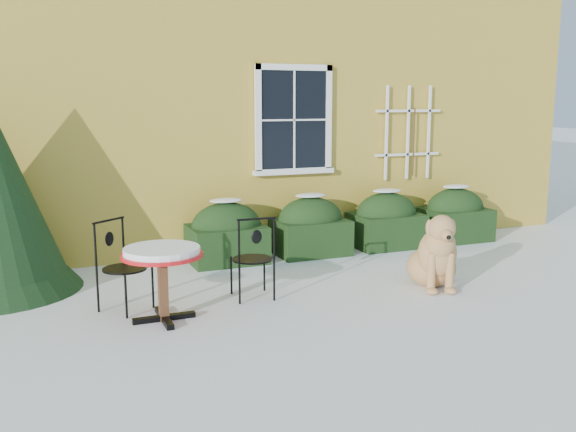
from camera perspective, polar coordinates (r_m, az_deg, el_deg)
name	(u,v)px	position (r m, az deg, el deg)	size (l,w,h in m)	color
ground	(323,313)	(7.00, 3.16, -8.62)	(80.00, 80.00, 0.00)	white
house	(173,52)	(13.32, -10.19, 14.17)	(12.40, 8.40, 6.40)	gold
hedge_row	(349,224)	(9.82, 5.47, -0.73)	(4.95, 0.80, 0.91)	black
bistro_table	(162,260)	(6.71, -11.13, -3.84)	(0.84, 0.84, 0.78)	black
patio_chair_near	(253,257)	(7.38, -3.12, -3.69)	(0.47, 0.47, 0.98)	black
patio_chair_far	(122,265)	(7.21, -14.58, -4.27)	(0.61, 0.61, 0.99)	black
dog	(435,257)	(8.01, 12.96, -3.56)	(0.79, 1.03, 0.96)	tan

